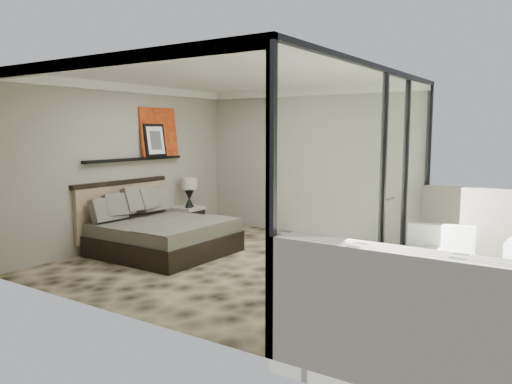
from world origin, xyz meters
The scene contains 13 objects.
floor centered at (0.00, 0.00, 0.00)m, with size 5.00×5.00×0.00m, color black.
ceiling centered at (0.00, 0.00, 2.79)m, with size 4.50×5.00×0.02m, color silver.
back_wall centered at (0.00, 2.49, 1.40)m, with size 4.50×0.02×2.80m, color gray.
left_wall centered at (-2.24, 0.00, 1.40)m, with size 0.02×5.00×2.80m, color gray.
glass_wall centered at (2.25, 0.00, 1.40)m, with size 0.08×5.00×2.80m, color white.
terrace_slab centered at (3.75, 0.00, -0.06)m, with size 3.00×5.00×0.12m, color beige.
picture_ledge centered at (-2.18, 0.10, 1.50)m, with size 0.12×2.20×0.05m, color black.
bed centered at (-1.32, -0.22, 0.33)m, with size 1.99×1.93×1.10m.
nightstand centered at (-2.00, 1.25, 0.26)m, with size 0.52×0.52×0.52m, color black.
table_lamp centered at (-1.94, 1.24, 0.89)m, with size 0.32×0.32×0.58m.
abstract_canvas centered at (-2.19, 0.70, 1.97)m, with size 0.04×0.90×0.90m, color #B33D0F.
framed_print centered at (-2.14, 0.54, 1.82)m, with size 0.03×0.50×0.60m, color black.
lounger centered at (3.03, 0.33, 0.22)m, with size 1.32×1.96×0.70m.
Camera 1 is at (4.48, -6.04, 2.00)m, focal length 35.00 mm.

